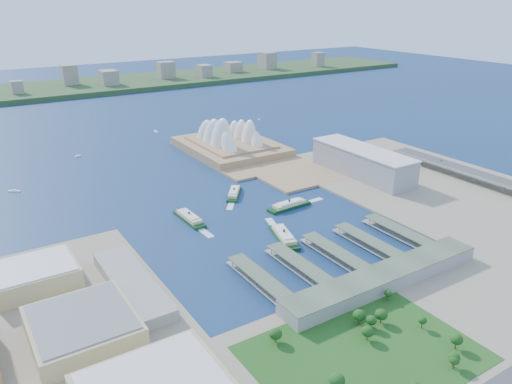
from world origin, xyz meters
TOP-DOWN VIEW (x-y plane):
  - ground at (0.00, 0.00)m, footprint 3000.00×3000.00m
  - south_land at (0.00, -210.00)m, footprint 720.00×180.00m
  - east_land at (240.00, -50.00)m, footprint 240.00×500.00m
  - peninsula at (107.50, 260.00)m, footprint 135.00×220.00m
  - far_shore at (0.00, 980.00)m, footprint 2200.00×260.00m
  - opera_house at (105.00, 280.00)m, footprint 134.00×180.00m
  - toaster_building at (195.00, 80.00)m, footprint 45.00×155.00m
  - expressway at (300.00, -60.00)m, footprint 26.00×340.00m
  - west_buildings at (-250.00, -70.00)m, footprint 200.00×280.00m
  - ferry_wharves at (14.00, -75.00)m, footprint 184.00×90.00m
  - terminal_building at (15.00, -135.00)m, footprint 200.00×28.00m
  - park at (-60.00, -190.00)m, footprint 150.00×110.00m
  - far_skyline at (0.00, 960.00)m, footprint 1900.00×140.00m
  - ferry_a at (-63.99, 75.60)m, footprint 15.14×54.26m
  - ferry_b at (14.67, 113.78)m, footprint 39.99×47.23m
  - ferry_c at (-2.87, -16.78)m, footprint 29.99×58.96m
  - ferry_d at (48.66, 45.18)m, footprint 55.67×17.13m
  - boat_a at (-212.58, 271.22)m, footprint 13.79×11.96m
  - boat_b at (-107.43, 379.05)m, footprint 10.40×6.85m
  - boat_c at (258.75, 434.48)m, footprint 7.97×10.75m
  - boat_e at (49.91, 455.64)m, footprint 4.22×12.43m
  - car_c at (304.00, 37.31)m, footprint 1.63×4.01m

SIDE VIEW (x-z plane):
  - ground at x=0.00m, z-range 0.00..0.00m
  - boat_c at x=258.75m, z-range 0.00..2.39m
  - boat_b at x=-107.43m, z-range 0.00..2.65m
  - boat_a at x=-212.58m, z-range 0.00..2.83m
  - south_land at x=0.00m, z-range 0.00..3.00m
  - east_land at x=240.00m, z-range 0.00..3.00m
  - peninsula at x=107.50m, z-range 0.00..3.00m
  - boat_e at x=49.91m, z-range 0.00..3.03m
  - ferry_wharves at x=14.00m, z-range 0.00..9.30m
  - ferry_b at x=14.67m, z-range 0.00..9.39m
  - ferry_a at x=-63.99m, z-range 0.00..10.19m
  - ferry_d at x=48.66m, z-range 0.00..10.39m
  - ferry_c at x=-2.87m, z-range 0.00..10.81m
  - far_shore at x=0.00m, z-range 0.00..12.00m
  - expressway at x=300.00m, z-range 3.00..14.85m
  - terminal_building at x=15.00m, z-range 3.00..15.00m
  - park at x=-60.00m, z-range 3.00..19.00m
  - car_c at x=304.00m, z-range 14.85..16.01m
  - west_buildings at x=-250.00m, z-range 3.00..30.00m
  - toaster_building at x=195.00m, z-range 3.00..38.00m
  - opera_house at x=105.00m, z-range 3.00..61.00m
  - far_skyline at x=0.00m, z-range 12.00..67.00m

